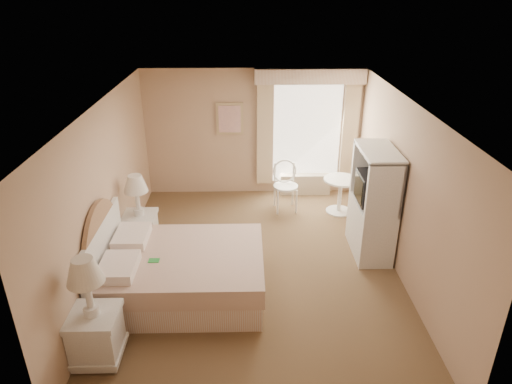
{
  "coord_description": "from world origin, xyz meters",
  "views": [
    {
      "loc": [
        -0.13,
        -5.81,
        3.96
      ],
      "look_at": [
        0.0,
        0.3,
        1.12
      ],
      "focal_mm": 32.0,
      "sensor_mm": 36.0,
      "label": 1
    }
  ],
  "objects_px": {
    "bed": "(175,272)",
    "round_table": "(340,190)",
    "armoire": "(373,211)",
    "nightstand_near": "(94,324)",
    "nightstand_far": "(140,222)",
    "cafe_chair": "(285,182)"
  },
  "relations": [
    {
      "from": "bed",
      "to": "round_table",
      "type": "height_order",
      "value": "bed"
    },
    {
      "from": "round_table",
      "to": "bed",
      "type": "bearing_deg",
      "value": -138.33
    },
    {
      "from": "round_table",
      "to": "armoire",
      "type": "bearing_deg",
      "value": -80.93
    },
    {
      "from": "round_table",
      "to": "armoire",
      "type": "xyz_separation_m",
      "value": [
        0.22,
        -1.38,
        0.27
      ]
    },
    {
      "from": "bed",
      "to": "armoire",
      "type": "height_order",
      "value": "armoire"
    },
    {
      "from": "nightstand_near",
      "to": "round_table",
      "type": "xyz_separation_m",
      "value": [
        3.43,
        3.6,
        -0.05
      ]
    },
    {
      "from": "armoire",
      "to": "nightstand_far",
      "type": "bearing_deg",
      "value": 176.96
    },
    {
      "from": "cafe_chair",
      "to": "armoire",
      "type": "height_order",
      "value": "armoire"
    },
    {
      "from": "round_table",
      "to": "nightstand_far",
      "type": "bearing_deg",
      "value": -160.98
    },
    {
      "from": "nightstand_near",
      "to": "nightstand_far",
      "type": "bearing_deg",
      "value": 90.0
    },
    {
      "from": "round_table",
      "to": "cafe_chair",
      "type": "bearing_deg",
      "value": 169.56
    },
    {
      "from": "bed",
      "to": "cafe_chair",
      "type": "distance_m",
      "value": 3.11
    },
    {
      "from": "nightstand_near",
      "to": "armoire",
      "type": "height_order",
      "value": "armoire"
    },
    {
      "from": "nightstand_near",
      "to": "cafe_chair",
      "type": "height_order",
      "value": "nightstand_near"
    },
    {
      "from": "bed",
      "to": "nightstand_far",
      "type": "relative_size",
      "value": 1.72
    },
    {
      "from": "bed",
      "to": "nightstand_far",
      "type": "height_order",
      "value": "bed"
    },
    {
      "from": "nightstand_far",
      "to": "armoire",
      "type": "bearing_deg",
      "value": -3.04
    },
    {
      "from": "round_table",
      "to": "armoire",
      "type": "distance_m",
      "value": 1.42
    },
    {
      "from": "nightstand_near",
      "to": "cafe_chair",
      "type": "bearing_deg",
      "value": 57.35
    },
    {
      "from": "nightstand_near",
      "to": "round_table",
      "type": "bearing_deg",
      "value": 46.37
    },
    {
      "from": "nightstand_far",
      "to": "nightstand_near",
      "type": "bearing_deg",
      "value": -90.0
    },
    {
      "from": "nightstand_near",
      "to": "bed",
      "type": "bearing_deg",
      "value": 58.71
    }
  ]
}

